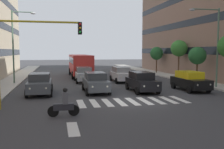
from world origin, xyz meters
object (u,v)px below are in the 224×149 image
Objects in this scene: street_tree_2 at (179,49)px; motorcycle_with_rider at (64,105)px; car_0 at (190,81)px; traffic_light_gantry at (24,47)px; car_3 at (40,83)px; street_tree_3 at (157,54)px; street_tree_1 at (197,56)px; bus_behind_traffic at (80,63)px; car_row2_0 at (121,74)px; car_2 at (96,82)px; street_lamp_right at (16,40)px; car_row2_1 at (84,74)px; street_lamp_left at (213,39)px; car_1 at (142,82)px.

motorcycle_with_rider is at bearing 47.94° from street_tree_2.
traffic_light_gantry reaches higher than car_0.
car_3 is (13.03, -0.83, 0.00)m from car_0.
street_tree_2 reaches higher than street_tree_3.
street_tree_1 is (-14.85, -11.66, 2.36)m from motorcycle_with_rider.
bus_behind_traffic is at bearing -20.81° from street_tree_2.
traffic_light_gantry is (13.58, 4.35, 2.87)m from car_0.
car_2 is at bearing 59.69° from car_row2_0.
street_lamp_right is at bearing 6.70° from street_tree_2.
car_0 is at bearing 176.35° from car_3.
street_lamp_right reaches higher than bus_behind_traffic.
car_0 and car_row2_1 have the same top height.
bus_behind_traffic reaches higher than car_0.
car_0 is at bearing 13.40° from street_lamp_left.
car_row2_1 is 12.87m from street_tree_1.
car_2 is at bearing 91.37° from car_row2_1.
bus_behind_traffic is 12.61m from street_tree_3.
street_tree_3 is (-12.51, -8.87, 2.27)m from car_row2_1.
street_tree_3 reaches higher than bus_behind_traffic.
car_3 is 7.86m from motorcycle_with_rider.
car_2 is 1.00× the size of car_row2_1.
car_row2_0 is 4.30m from car_row2_1.
car_row2_0 is (-8.64, -6.82, 0.00)m from car_3.
street_lamp_right reaches higher than street_tree_2.
car_1 is 7.36m from car_row2_0.
car_0 is 0.61× the size of street_lamp_left.
car_row2_1 is at bearing -120.10° from car_3.
car_0 and car_1 have the same top height.
car_1 is at bearing 117.18° from car_row2_1.
street_lamp_left is at bearing 179.22° from car_3.
car_row2_0 is 10.60m from street_lamp_left.
street_tree_1 reaches higher than car_0.
street_lamp_right is 19.60m from street_tree_1.
street_lamp_left is (-6.98, 7.03, 3.75)m from car_row2_0.
car_2 is 11.65m from street_lamp_left.
car_3 is 0.81× the size of traffic_light_gantry.
car_row2_1 is (0.18, -7.71, 0.00)m from car_2.
traffic_light_gantry is (5.15, 5.09, 2.87)m from car_2.
motorcycle_with_rider is at bearing 64.48° from car_row2_0.
car_3 is 1.00× the size of car_row2_1.
bus_behind_traffic is 1.91× the size of traffic_light_gantry.
car_0 is 13.21m from motorcycle_with_rider.
car_1 is 1.09× the size of street_tree_3.
street_tree_2 is (-8.48, -2.58, 2.98)m from car_row2_0.
car_row2_0 is 0.61× the size of street_lamp_left.
car_row2_1 is (-4.41, -7.61, 0.00)m from car_3.
bus_behind_traffic is at bearing -107.98° from car_3.
traffic_light_gantry is 16.95m from street_lamp_left.
car_row2_0 is at bearing -60.17° from car_0.
bus_behind_traffic is (8.43, -14.99, 0.97)m from car_0.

